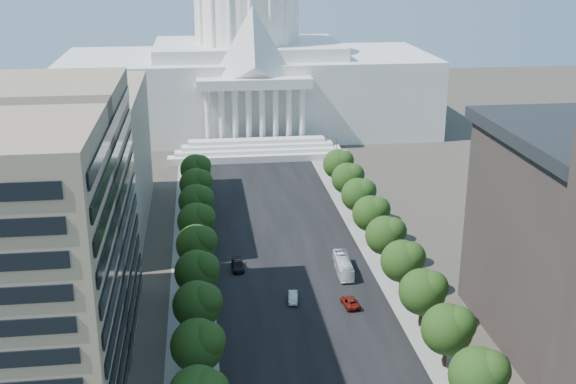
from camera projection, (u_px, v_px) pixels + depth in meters
name	position (u px, v px, depth m)	size (l,w,h in m)	color
road_asphalt	(281.00, 234.00, 155.21)	(30.00, 260.00, 0.01)	black
sidewalk_left	(192.00, 238.00, 152.98)	(8.00, 260.00, 0.02)	gray
sidewalk_right	(368.00, 230.00, 157.43)	(8.00, 260.00, 0.02)	gray
capitol	(248.00, 70.00, 237.79)	(120.00, 56.00, 73.00)	white
office_block_left_far	(53.00, 162.00, 154.10)	(38.00, 52.00, 30.00)	gray
tree_l_c	(200.00, 344.00, 100.17)	(7.79, 7.60, 9.97)	#33261C
tree_l_d	(199.00, 304.00, 111.44)	(7.79, 7.60, 9.97)	#33261C
tree_l_e	(199.00, 271.00, 122.70)	(7.79, 7.60, 9.97)	#33261C
tree_l_f	(198.00, 243.00, 133.97)	(7.79, 7.60, 9.97)	#33261C
tree_l_g	(198.00, 220.00, 145.23)	(7.79, 7.60, 9.97)	#33261C
tree_l_h	(197.00, 200.00, 156.49)	(7.79, 7.60, 9.97)	#33261C
tree_l_i	(197.00, 183.00, 167.76)	(7.79, 7.60, 9.97)	#33261C
tree_l_j	(197.00, 168.00, 179.02)	(7.79, 7.60, 9.97)	#33261C
tree_r_b	(481.00, 374.00, 93.13)	(7.79, 7.60, 9.97)	#33261C
tree_r_c	(450.00, 328.00, 104.39)	(7.79, 7.60, 9.97)	#33261C
tree_r_d	(425.00, 291.00, 115.66)	(7.79, 7.60, 9.97)	#33261C
tree_r_e	(404.00, 260.00, 126.92)	(7.79, 7.60, 9.97)	#33261C
tree_r_f	(387.00, 234.00, 138.19)	(7.79, 7.60, 9.97)	#33261C
tree_r_g	(372.00, 213.00, 149.45)	(7.79, 7.60, 9.97)	#33261C
tree_r_h	(360.00, 194.00, 160.71)	(7.79, 7.60, 9.97)	#33261C
tree_r_i	(349.00, 177.00, 171.98)	(7.79, 7.60, 9.97)	#33261C
tree_r_j	(339.00, 163.00, 183.24)	(7.79, 7.60, 9.97)	#33261C
streetlight_b	(462.00, 334.00, 104.02)	(2.61, 0.44, 9.00)	gray
streetlight_c	(412.00, 262.00, 127.49)	(2.61, 0.44, 9.00)	gray
streetlight_d	(378.00, 213.00, 150.96)	(2.61, 0.44, 9.00)	gray
streetlight_e	(353.00, 177.00, 174.43)	(2.61, 0.44, 9.00)	gray
streetlight_f	(334.00, 150.00, 197.89)	(2.61, 0.44, 9.00)	gray
car_silver	(293.00, 298.00, 125.71)	(1.58, 4.54, 1.50)	#ADB0B5
car_red	(350.00, 302.00, 124.11)	(2.38, 5.17, 1.44)	maroon
car_dark_b	(238.00, 266.00, 138.10)	(2.24, 5.50, 1.60)	black
city_bus	(343.00, 265.00, 136.52)	(2.51, 10.71, 2.98)	white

